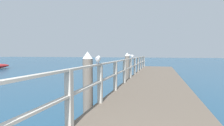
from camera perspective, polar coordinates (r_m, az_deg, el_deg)
pier_deck at (r=9.59m, az=13.78°, el=-6.55°), size 2.78×18.30×0.51m
pier_railing at (r=9.60m, az=6.02°, el=-0.96°), size 0.12×16.82×1.07m
dock_piling_near at (r=4.97m, az=-7.88°, el=-7.23°), size 0.29×0.29×1.91m
dock_piling_far at (r=10.75m, az=4.95°, el=-1.65°), size 0.29×0.29×1.91m
seagull_foreground at (r=4.56m, az=-4.64°, el=1.37°), size 0.22×0.47×0.21m
seagull_background at (r=10.03m, az=6.42°, el=2.31°), size 0.42×0.31×0.21m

